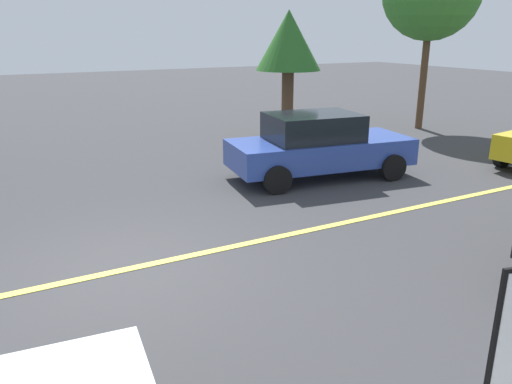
% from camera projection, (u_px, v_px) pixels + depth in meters
% --- Properties ---
extents(ground_plane, '(80.00, 80.00, 0.00)m').
position_uv_depth(ground_plane, '(124.00, 270.00, 7.56)').
color(ground_plane, '#38383A').
extents(lane_marking_centre, '(28.00, 0.16, 0.01)m').
position_uv_depth(lane_marking_centre, '(293.00, 234.00, 8.91)').
color(lane_marking_centre, '#E0D14C').
extents(car_blue_far_lane, '(4.60, 2.44, 1.57)m').
position_uv_depth(car_blue_far_lane, '(318.00, 145.00, 12.15)').
color(car_blue_far_lane, '#2D479E').
rests_on(car_blue_far_lane, ground_plane).
extents(tree_left_verge, '(2.02, 2.02, 4.06)m').
position_uv_depth(tree_left_verge, '(289.00, 43.00, 15.42)').
color(tree_left_verge, '#513823').
rests_on(tree_left_verge, ground_plane).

